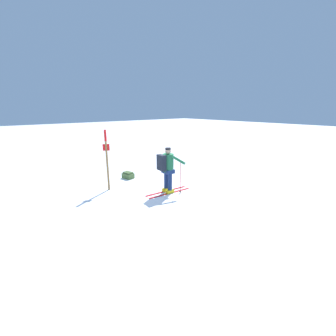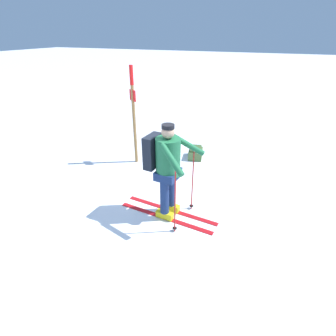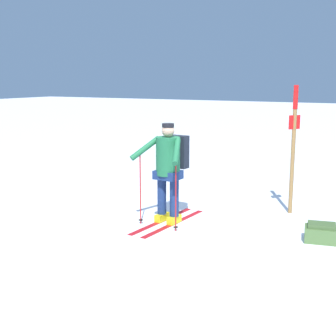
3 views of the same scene
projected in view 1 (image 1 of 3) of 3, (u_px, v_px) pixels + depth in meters
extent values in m
plane|color=white|center=(154.00, 194.00, 8.06)|extent=(80.00, 80.00, 0.00)
cube|color=red|center=(166.00, 191.00, 8.33)|extent=(0.24, 1.76, 0.01)
cube|color=yellow|center=(166.00, 189.00, 8.31)|extent=(0.13, 0.31, 0.12)
cylinder|color=navy|center=(166.00, 179.00, 8.21)|extent=(0.15, 0.15, 0.68)
cube|color=red|center=(170.00, 193.00, 8.14)|extent=(0.24, 1.76, 0.01)
cube|color=yellow|center=(170.00, 191.00, 8.12)|extent=(0.13, 0.31, 0.12)
cylinder|color=navy|center=(170.00, 181.00, 8.01)|extent=(0.15, 0.15, 0.68)
cube|color=navy|center=(168.00, 171.00, 8.02)|extent=(0.42, 0.37, 0.14)
cylinder|color=#1E663D|center=(168.00, 163.00, 7.94)|extent=(0.39, 0.39, 0.62)
sphere|color=tan|center=(168.00, 151.00, 7.83)|extent=(0.21, 0.21, 0.21)
cylinder|color=black|center=(168.00, 149.00, 7.81)|extent=(0.20, 0.20, 0.06)
cube|color=black|center=(161.00, 163.00, 7.77)|extent=(0.39, 0.19, 0.54)
cylinder|color=red|center=(169.00, 173.00, 8.51)|extent=(0.02, 0.02, 1.19)
cylinder|color=black|center=(169.00, 186.00, 8.65)|extent=(0.07, 0.07, 0.01)
cylinder|color=#1E663D|center=(168.00, 157.00, 8.26)|extent=(0.29, 0.53, 0.37)
cylinder|color=red|center=(180.00, 178.00, 7.97)|extent=(0.02, 0.02, 1.19)
cylinder|color=black|center=(180.00, 192.00, 8.11)|extent=(0.07, 0.07, 0.01)
cylinder|color=#1E663D|center=(178.00, 160.00, 7.79)|extent=(0.36, 0.50, 0.37)
cube|color=#4C6B38|center=(128.00, 176.00, 9.84)|extent=(0.53, 0.43, 0.22)
cube|color=#415B2F|center=(128.00, 173.00, 9.80)|extent=(0.44, 0.34, 0.06)
cylinder|color=olive|center=(107.00, 161.00, 8.20)|extent=(0.07, 0.07, 2.25)
cylinder|color=red|center=(105.00, 135.00, 7.96)|extent=(0.08, 0.08, 0.40)
cube|color=red|center=(106.00, 147.00, 8.07)|extent=(0.15, 0.22, 0.24)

